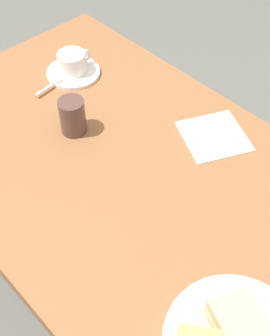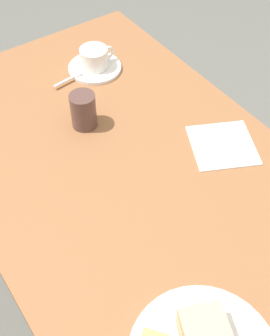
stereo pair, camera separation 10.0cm
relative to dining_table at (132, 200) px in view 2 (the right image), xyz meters
name	(u,v)px [view 2 (the right image)]	position (x,y,z in m)	size (l,w,h in m)	color
ground_plane	(133,307)	(0.00, 0.00, -0.64)	(6.00, 6.00, 0.00)	#5C5D57
dining_table	(132,200)	(0.00, 0.00, 0.00)	(1.21, 0.72, 0.77)	brown
coffee_saucer	(95,68)	(0.37, -0.13, 0.13)	(0.15, 0.15, 0.01)	white
coffee_cup	(95,57)	(0.37, -0.13, 0.17)	(0.08, 0.10, 0.06)	white
spoon	(74,76)	(0.36, -0.05, 0.14)	(0.02, 0.10, 0.01)	silver
napkin	(223,145)	(-0.07, -0.22, 0.13)	(0.15, 0.15, 0.00)	white
drinking_glass	(83,110)	(0.19, 0.01, 0.17)	(0.06, 0.06, 0.09)	brown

